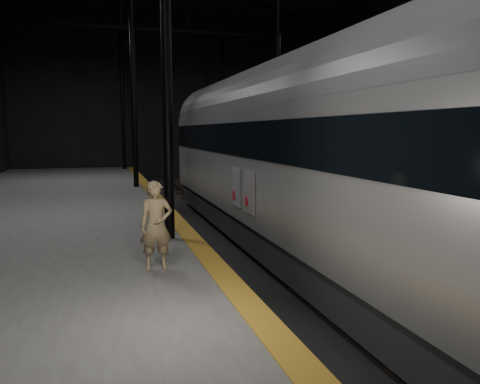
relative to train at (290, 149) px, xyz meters
name	(u,v)px	position (x,y,z in m)	size (l,w,h in m)	color
ground	(258,234)	(0.00, 2.96, -3.26)	(44.00, 44.00, 0.00)	black
platform_left	(38,234)	(-7.50, 2.96, -2.76)	(9.00, 43.80, 1.00)	#4A4A48
platform_right	(429,211)	(7.50, 2.96, -2.76)	(9.00, 43.80, 1.00)	#4A4A48
tactile_strip	(169,212)	(-3.25, 2.96, -2.26)	(0.50, 43.80, 0.01)	#8D6019
track	(258,233)	(0.00, 2.96, -3.19)	(2.40, 43.00, 0.24)	#3F3328
train	(290,149)	(0.00, 0.00, 0.00)	(3.27, 21.87, 5.85)	#A2A5AA
woman	(156,225)	(-4.44, -3.73, -1.36)	(0.66, 0.43, 1.80)	#9A845E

